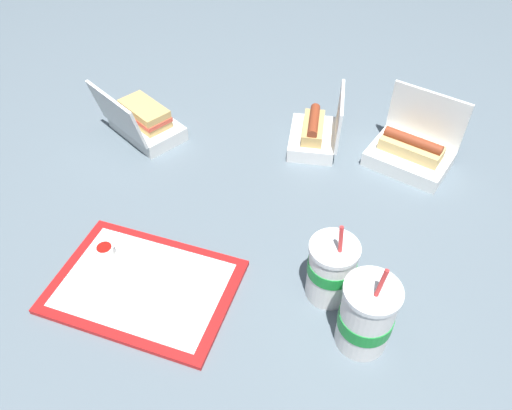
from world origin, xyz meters
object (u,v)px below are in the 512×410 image
clamshell_hotdog_back (316,133)px  soda_cup_corner (366,316)px  clamshell_hotdog_front (411,151)px  plastic_fork (136,251)px  ketchup_cup (105,250)px  clamshell_sandwich_left (143,122)px  food_tray (144,286)px  soda_cup_center (331,269)px

clamshell_hotdog_back → soda_cup_corner: soda_cup_corner is taller
clamshell_hotdog_front → plastic_fork: bearing=-147.9°
clamshell_hotdog_front → clamshell_hotdog_back: clamshell_hotdog_front is taller
ketchup_cup → clamshell_hotdog_back: size_ratio=0.23×
clamshell_sandwich_left → soda_cup_corner: soda_cup_corner is taller
food_tray → clamshell_hotdog_back: size_ratio=2.37×
soda_cup_corner → food_tray: bearing=171.4°
clamshell_sandwich_left → plastic_fork: bearing=-76.7°
ketchup_cup → soda_cup_center: (0.48, -0.03, 0.05)m
plastic_fork → clamshell_sandwich_left: (-0.10, 0.43, 0.03)m
clamshell_hotdog_back → soda_cup_corner: bearing=-79.7°
food_tray → soda_cup_center: (0.38, 0.04, 0.07)m
plastic_fork → soda_cup_corner: size_ratio=0.50×
soda_cup_center → food_tray: bearing=-174.6°
food_tray → soda_cup_center: soda_cup_center is taller
food_tray → soda_cup_center: size_ratio=2.05×
clamshell_sandwich_left → clamshell_hotdog_back: bearing=0.9°
clamshell_hotdog_back → food_tray: bearing=-122.6°
plastic_fork → clamshell_sandwich_left: 0.45m
clamshell_hotdog_front → soda_cup_center: soda_cup_center is taller
food_tray → soda_cup_center: bearing=5.4°
food_tray → soda_cup_corner: 0.45m
plastic_fork → soda_cup_corner: bearing=10.6°
clamshell_hotdog_front → clamshell_sandwich_left: bearing=176.8°
food_tray → plastic_fork: 0.09m
clamshell_sandwich_left → soda_cup_corner: bearing=-45.0°
ketchup_cup → plastic_fork: 0.07m
soda_cup_center → plastic_fork: bearing=173.4°
ketchup_cup → clamshell_hotdog_back: bearing=46.2°
ketchup_cup → soda_cup_corner: soda_cup_corner is taller
food_tray → soda_cup_corner: (0.44, -0.07, 0.07)m
soda_cup_center → soda_cup_corner: bearing=-58.2°
clamshell_hotdog_front → soda_cup_corner: bearing=-104.7°
soda_cup_corner → clamshell_sandwich_left: bearing=135.0°
plastic_fork → clamshell_hotdog_back: 0.58m
ketchup_cup → clamshell_hotdog_back: (0.44, 0.46, 0.01)m
soda_cup_center → clamshell_sandwich_left: bearing=137.3°
ketchup_cup → clamshell_sandwich_left: clamshell_sandwich_left is taller
clamshell_hotdog_back → plastic_fork: bearing=-130.4°
ketchup_cup → soda_cup_corner: bearing=-13.9°
clamshell_sandwich_left → soda_cup_center: bearing=-42.7°
plastic_fork → soda_cup_center: 0.42m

